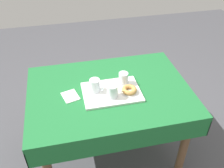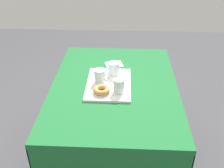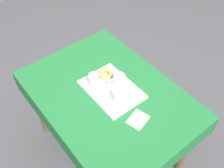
{
  "view_description": "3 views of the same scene",
  "coord_description": "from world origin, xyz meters",
  "px_view_note": "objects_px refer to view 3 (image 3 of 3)",
  "views": [
    {
      "loc": [
        0.3,
        1.42,
        1.9
      ],
      "look_at": [
        -0.02,
        0.01,
        0.8
      ],
      "focal_mm": 40.12,
      "sensor_mm": 36.0,
      "label": 1
    },
    {
      "loc": [
        -1.56,
        -0.06,
        1.72
      ],
      "look_at": [
        -0.04,
        0.01,
        0.77
      ],
      "focal_mm": 42.73,
      "sensor_mm": 36.0,
      "label": 2
    },
    {
      "loc": [
        0.93,
        -0.7,
        2.11
      ],
      "look_at": [
        -0.03,
        0.06,
        0.77
      ],
      "focal_mm": 41.96,
      "sensor_mm": 36.0,
      "label": 3
    }
  ],
  "objects_px": {
    "donut_plate_left": "(105,76)",
    "tea_mug_left": "(119,81)",
    "serving_tray": "(112,89)",
    "tea_mug_right": "(119,96)",
    "dining_table": "(108,103)",
    "water_glass_near": "(94,80)",
    "sugar_donut_left": "(105,74)",
    "paper_napkin": "(138,120)"
  },
  "relations": [
    {
      "from": "tea_mug_right",
      "to": "water_glass_near",
      "type": "bearing_deg",
      "value": -169.39
    },
    {
      "from": "donut_plate_left",
      "to": "sugar_donut_left",
      "type": "relative_size",
      "value": 1.05
    },
    {
      "from": "tea_mug_right",
      "to": "paper_napkin",
      "type": "height_order",
      "value": "tea_mug_right"
    },
    {
      "from": "sugar_donut_left",
      "to": "paper_napkin",
      "type": "height_order",
      "value": "sugar_donut_left"
    },
    {
      "from": "water_glass_near",
      "to": "paper_napkin",
      "type": "xyz_separation_m",
      "value": [
        0.4,
        0.05,
        -0.05
      ]
    },
    {
      "from": "dining_table",
      "to": "sugar_donut_left",
      "type": "relative_size",
      "value": 11.01
    },
    {
      "from": "dining_table",
      "to": "serving_tray",
      "type": "height_order",
      "value": "serving_tray"
    },
    {
      "from": "tea_mug_left",
      "to": "sugar_donut_left",
      "type": "distance_m",
      "value": 0.13
    },
    {
      "from": "serving_tray",
      "to": "tea_mug_right",
      "type": "height_order",
      "value": "tea_mug_right"
    },
    {
      "from": "serving_tray",
      "to": "paper_napkin",
      "type": "bearing_deg",
      "value": -4.67
    },
    {
      "from": "water_glass_near",
      "to": "donut_plate_left",
      "type": "xyz_separation_m",
      "value": [
        -0.02,
        0.11,
        -0.04
      ]
    },
    {
      "from": "water_glass_near",
      "to": "paper_napkin",
      "type": "relative_size",
      "value": 0.73
    },
    {
      "from": "serving_tray",
      "to": "tea_mug_right",
      "type": "xyz_separation_m",
      "value": [
        0.11,
        -0.03,
        0.05
      ]
    },
    {
      "from": "dining_table",
      "to": "paper_napkin",
      "type": "relative_size",
      "value": 9.29
    },
    {
      "from": "water_glass_near",
      "to": "donut_plate_left",
      "type": "bearing_deg",
      "value": 98.16
    },
    {
      "from": "dining_table",
      "to": "donut_plate_left",
      "type": "bearing_deg",
      "value": 149.27
    },
    {
      "from": "serving_tray",
      "to": "water_glass_near",
      "type": "relative_size",
      "value": 4.41
    },
    {
      "from": "tea_mug_right",
      "to": "donut_plate_left",
      "type": "xyz_separation_m",
      "value": [
        -0.24,
        0.07,
        -0.04
      ]
    },
    {
      "from": "water_glass_near",
      "to": "tea_mug_left",
      "type": "bearing_deg",
      "value": 49.14
    },
    {
      "from": "donut_plate_left",
      "to": "sugar_donut_left",
      "type": "bearing_deg",
      "value": 0.0
    },
    {
      "from": "tea_mug_left",
      "to": "dining_table",
      "type": "bearing_deg",
      "value": -88.8
    },
    {
      "from": "tea_mug_left",
      "to": "paper_napkin",
      "type": "height_order",
      "value": "tea_mug_left"
    },
    {
      "from": "donut_plate_left",
      "to": "tea_mug_left",
      "type": "bearing_deg",
      "value": 8.88
    },
    {
      "from": "serving_tray",
      "to": "paper_napkin",
      "type": "relative_size",
      "value": 3.23
    },
    {
      "from": "serving_tray",
      "to": "sugar_donut_left",
      "type": "height_order",
      "value": "sugar_donut_left"
    },
    {
      "from": "dining_table",
      "to": "serving_tray",
      "type": "bearing_deg",
      "value": 102.1
    },
    {
      "from": "dining_table",
      "to": "water_glass_near",
      "type": "height_order",
      "value": "water_glass_near"
    },
    {
      "from": "tea_mug_left",
      "to": "sugar_donut_left",
      "type": "height_order",
      "value": "tea_mug_left"
    },
    {
      "from": "serving_tray",
      "to": "tea_mug_right",
      "type": "bearing_deg",
      "value": -14.69
    },
    {
      "from": "water_glass_near",
      "to": "paper_napkin",
      "type": "height_order",
      "value": "water_glass_near"
    },
    {
      "from": "serving_tray",
      "to": "donut_plate_left",
      "type": "bearing_deg",
      "value": 162.42
    },
    {
      "from": "tea_mug_left",
      "to": "donut_plate_left",
      "type": "xyz_separation_m",
      "value": [
        -0.13,
        -0.02,
        -0.04
      ]
    },
    {
      "from": "dining_table",
      "to": "serving_tray",
      "type": "relative_size",
      "value": 2.87
    },
    {
      "from": "paper_napkin",
      "to": "tea_mug_right",
      "type": "bearing_deg",
      "value": -178.22
    },
    {
      "from": "dining_table",
      "to": "donut_plate_left",
      "type": "relative_size",
      "value": 10.44
    },
    {
      "from": "water_glass_near",
      "to": "donut_plate_left",
      "type": "relative_size",
      "value": 0.82
    },
    {
      "from": "dining_table",
      "to": "paper_napkin",
      "type": "height_order",
      "value": "paper_napkin"
    },
    {
      "from": "dining_table",
      "to": "serving_tray",
      "type": "xyz_separation_m",
      "value": [
        -0.01,
        0.04,
        0.12
      ]
    },
    {
      "from": "tea_mug_left",
      "to": "paper_napkin",
      "type": "bearing_deg",
      "value": -15.89
    },
    {
      "from": "dining_table",
      "to": "tea_mug_left",
      "type": "xyz_separation_m",
      "value": [
        -0.0,
        0.1,
        0.17
      ]
    },
    {
      "from": "dining_table",
      "to": "tea_mug_right",
      "type": "bearing_deg",
      "value": 4.76
    },
    {
      "from": "tea_mug_right",
      "to": "serving_tray",
      "type": "bearing_deg",
      "value": 165.31
    }
  ]
}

